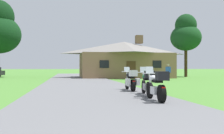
# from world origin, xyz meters

# --- Properties ---
(ground_plane) EXTENTS (500.00, 500.00, 0.00)m
(ground_plane) POSITION_xyz_m (0.00, 20.00, 0.00)
(ground_plane) COLOR #4C8433
(asphalt_driveway) EXTENTS (6.40, 80.00, 0.06)m
(asphalt_driveway) POSITION_xyz_m (0.00, 18.00, 0.03)
(asphalt_driveway) COLOR slate
(asphalt_driveway) RESTS_ON ground
(motorcycle_white_nearest_to_camera) EXTENTS (0.66, 2.08, 1.30)m
(motorcycle_white_nearest_to_camera) POSITION_xyz_m (2.09, 8.63, 0.62)
(motorcycle_white_nearest_to_camera) COLOR black
(motorcycle_white_nearest_to_camera) RESTS_ON asphalt_driveway
(motorcycle_green_second_in_row) EXTENTS (0.72, 2.08, 1.30)m
(motorcycle_green_second_in_row) POSITION_xyz_m (2.33, 10.69, 0.62)
(motorcycle_green_second_in_row) COLOR black
(motorcycle_green_second_in_row) RESTS_ON asphalt_driveway
(motorcycle_black_farthest_in_row) EXTENTS (0.72, 2.08, 1.30)m
(motorcycle_black_farthest_in_row) POSITION_xyz_m (2.17, 13.14, 0.61)
(motorcycle_black_farthest_in_row) COLOR black
(motorcycle_black_farthest_in_row) RESTS_ON asphalt_driveway
(stone_lodge) EXTENTS (12.19, 8.55, 5.69)m
(stone_lodge) POSITION_xyz_m (6.25, 34.13, 2.46)
(stone_lodge) COLOR brown
(stone_lodge) RESTS_ON ground
(bystander_olive_shirt_near_lodge) EXTENTS (0.31, 0.53, 1.69)m
(bystander_olive_shirt_near_lodge) POSITION_xyz_m (8.96, 25.28, 0.95)
(bystander_olive_shirt_near_lodge) COLOR #75664C
(bystander_olive_shirt_near_lodge) RESTS_ON ground
(bystander_blue_shirt_beside_signpost) EXTENTS (0.46, 0.39, 1.69)m
(bystander_blue_shirt_beside_signpost) POSITION_xyz_m (8.80, 24.73, 0.95)
(bystander_blue_shirt_beside_signpost) COLOR black
(bystander_blue_shirt_beside_signpost) RESTS_ON ground
(tree_right_of_lodge) EXTENTS (4.45, 4.45, 9.14)m
(tree_right_of_lodge) POSITION_xyz_m (15.77, 35.73, 6.19)
(tree_right_of_lodge) COLOR #422D19
(tree_right_of_lodge) RESTS_ON ground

